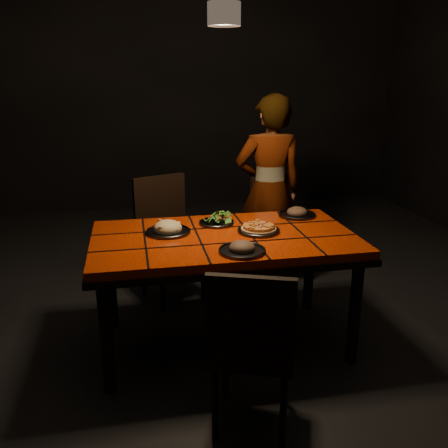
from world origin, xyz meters
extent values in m
cube|color=black|center=(0.00, 0.00, -0.02)|extent=(6.00, 7.00, 0.04)
cube|color=black|center=(0.00, 3.50, 1.50)|extent=(6.00, 0.04, 3.00)
cube|color=#F03907|center=(0.00, 0.00, 0.72)|extent=(1.60, 0.90, 0.05)
cube|color=black|center=(0.00, 0.00, 0.68)|extent=(1.62, 0.92, 0.04)
cylinder|color=black|center=(-0.72, -0.37, 0.33)|extent=(0.07, 0.07, 0.66)
cylinder|color=black|center=(0.72, -0.37, 0.33)|extent=(0.07, 0.07, 0.66)
cylinder|color=black|center=(-0.72, 0.37, 0.33)|extent=(0.07, 0.07, 0.66)
cylinder|color=black|center=(0.72, 0.37, 0.33)|extent=(0.07, 0.07, 0.66)
cube|color=black|center=(-0.01, -0.75, 0.42)|extent=(0.51, 0.51, 0.04)
cube|color=black|center=(-0.07, -0.92, 0.66)|extent=(0.38, 0.17, 0.43)
cylinder|color=black|center=(0.20, -0.66, 0.20)|extent=(0.03, 0.03, 0.40)
cylinder|color=black|center=(-0.10, -0.55, 0.20)|extent=(0.03, 0.03, 0.40)
cylinder|color=black|center=(0.09, -0.96, 0.20)|extent=(0.03, 0.03, 0.40)
cylinder|color=black|center=(-0.21, -0.85, 0.20)|extent=(0.03, 0.03, 0.40)
cube|color=black|center=(-0.26, 0.74, 0.46)|extent=(0.55, 0.55, 0.04)
cube|color=black|center=(-0.33, 0.92, 0.71)|extent=(0.41, 0.19, 0.47)
cylinder|color=black|center=(-0.36, 0.51, 0.22)|extent=(0.04, 0.04, 0.44)
cylinder|color=black|center=(-0.04, 0.64, 0.22)|extent=(0.04, 0.04, 0.44)
cylinder|color=black|center=(-0.49, 0.84, 0.22)|extent=(0.04, 0.04, 0.44)
cylinder|color=black|center=(-0.16, 0.96, 0.22)|extent=(0.04, 0.04, 0.44)
cube|color=black|center=(0.67, 0.90, 0.43)|extent=(0.47, 0.47, 0.04)
cube|color=black|center=(0.63, 1.07, 0.67)|extent=(0.40, 0.12, 0.44)
cylinder|color=black|center=(0.54, 0.70, 0.20)|extent=(0.03, 0.03, 0.41)
cylinder|color=black|center=(0.86, 0.77, 0.20)|extent=(0.03, 0.03, 0.41)
cylinder|color=black|center=(0.48, 1.02, 0.20)|extent=(0.03, 0.03, 0.41)
cylinder|color=black|center=(0.79, 1.09, 0.20)|extent=(0.03, 0.03, 0.41)
imported|color=brown|center=(0.58, 0.99, 0.78)|extent=(0.59, 0.40, 1.56)
cylinder|color=black|center=(0.00, 0.00, 2.00)|extent=(0.18, 0.18, 0.12)
cylinder|color=#313135|center=(0.22, 0.02, 0.76)|extent=(0.26, 0.26, 0.01)
torus|color=#313135|center=(0.22, 0.02, 0.76)|extent=(0.26, 0.26, 0.01)
cylinder|color=tan|center=(0.22, 0.02, 0.77)|extent=(0.31, 0.31, 0.01)
cylinder|color=#F1983E|center=(0.22, 0.02, 0.78)|extent=(0.28, 0.28, 0.02)
cylinder|color=#313135|center=(-0.33, 0.11, 0.76)|extent=(0.28, 0.28, 0.01)
torus|color=#313135|center=(-0.33, 0.11, 0.76)|extent=(0.28, 0.28, 0.01)
ellipsoid|color=beige|center=(-0.33, 0.11, 0.78)|extent=(0.17, 0.17, 0.09)
cylinder|color=#313135|center=(0.00, 0.23, 0.76)|extent=(0.23, 0.23, 0.01)
torus|color=#313135|center=(0.00, 0.23, 0.76)|extent=(0.23, 0.23, 0.01)
cylinder|color=#313135|center=(0.04, -0.31, 0.76)|extent=(0.26, 0.26, 0.01)
torus|color=#313135|center=(0.04, -0.31, 0.76)|extent=(0.26, 0.26, 0.01)
ellipsoid|color=brown|center=(0.04, -0.31, 0.78)|extent=(0.16, 0.16, 0.09)
cylinder|color=#313135|center=(0.58, 0.31, 0.76)|extent=(0.26, 0.26, 0.01)
torus|color=#313135|center=(0.58, 0.31, 0.76)|extent=(0.26, 0.26, 0.01)
ellipsoid|color=brown|center=(0.58, 0.31, 0.78)|extent=(0.15, 0.15, 0.09)
camera|label=1|loc=(-0.54, -2.70, 1.68)|focal=38.00mm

